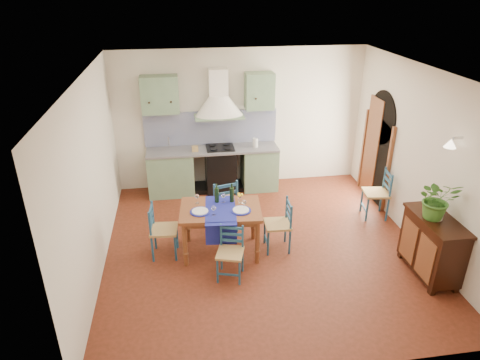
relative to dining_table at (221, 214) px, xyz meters
name	(u,v)px	position (x,y,z in m)	size (l,w,h in m)	color
floor	(263,247)	(0.68, 0.03, -0.69)	(5.00, 5.00, 0.00)	#421D0E
back_wall	(219,140)	(0.21, 2.32, 0.36)	(5.00, 0.96, 2.80)	beige
right_wall	(411,156)	(3.18, 0.31, 0.64)	(0.26, 5.00, 2.80)	beige
left_wall	(92,179)	(-1.82, 0.03, 0.71)	(0.04, 5.00, 2.80)	beige
ceiling	(268,74)	(0.68, 0.03, 2.11)	(5.00, 5.00, 0.01)	white
dining_table	(221,214)	(0.00, 0.00, 0.00)	(1.30, 0.99, 1.10)	brown
chair_near	(230,252)	(0.06, -0.64, -0.28)	(0.46, 0.46, 0.79)	navy
chair_far	(223,204)	(0.10, 0.65, -0.19)	(0.56, 0.56, 0.98)	navy
chair_left	(162,230)	(-0.92, 0.05, -0.24)	(0.44, 0.44, 0.87)	navy
chair_right	(279,225)	(0.92, -0.05, -0.25)	(0.42, 0.42, 0.86)	navy
chair_spare	(378,193)	(2.91, 0.70, -0.23)	(0.47, 0.47, 0.91)	navy
sideboard	(432,244)	(2.94, -1.01, -0.18)	(0.50, 1.05, 0.94)	black
potted_plant	(438,199)	(2.90, -0.98, 0.54)	(0.53, 0.46, 0.59)	#386F25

